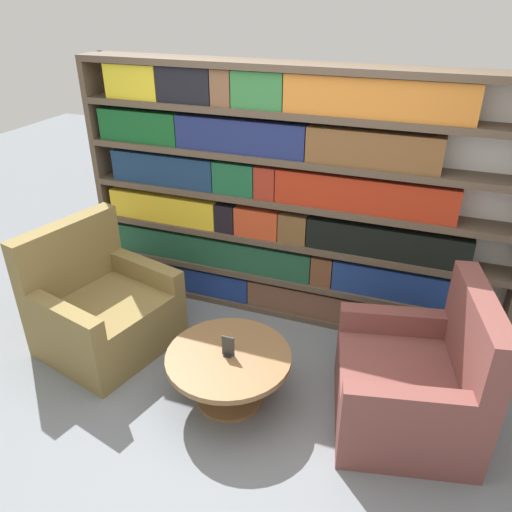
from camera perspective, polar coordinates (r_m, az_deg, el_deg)
name	(u,v)px	position (r m, az deg, el deg)	size (l,w,h in m)	color
ground_plane	(227,415)	(3.47, -3.34, -17.67)	(14.00, 14.00, 0.00)	slate
bookshelf	(284,200)	(3.97, 3.20, 6.40)	(3.45, 0.30, 2.04)	silver
armchair_left	(102,310)	(4.04, -17.20, -5.86)	(1.02, 1.07, 0.97)	olive
armchair_right	(414,384)	(3.37, 17.58, -13.75)	(1.01, 1.06, 0.97)	brown
coffee_table	(229,368)	(3.39, -3.12, -12.62)	(0.83, 0.83, 0.38)	brown
table_sign	(228,347)	(3.28, -3.20, -10.39)	(0.08, 0.06, 0.15)	black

